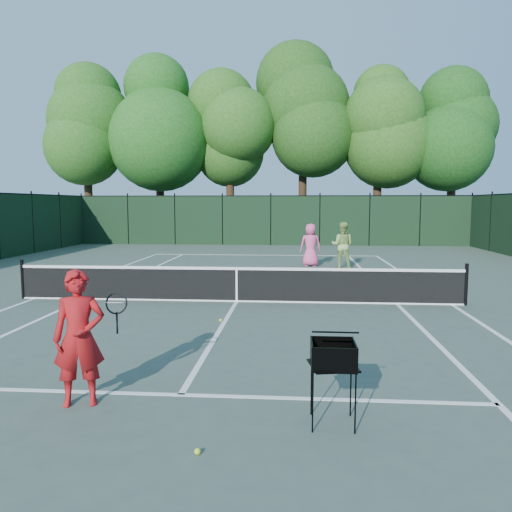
# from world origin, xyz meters

# --- Properties ---
(ground) EXTENTS (90.00, 90.00, 0.00)m
(ground) POSITION_xyz_m (0.00, 0.00, 0.00)
(ground) COLOR #414F44
(ground) RESTS_ON ground
(sideline_doubles_left) EXTENTS (0.10, 23.77, 0.01)m
(sideline_doubles_left) POSITION_xyz_m (-5.49, 0.00, 0.00)
(sideline_doubles_left) COLOR white
(sideline_doubles_left) RESTS_ON ground
(sideline_doubles_right) EXTENTS (0.10, 23.77, 0.01)m
(sideline_doubles_right) POSITION_xyz_m (5.49, 0.00, 0.00)
(sideline_doubles_right) COLOR white
(sideline_doubles_right) RESTS_ON ground
(sideline_singles_left) EXTENTS (0.10, 23.77, 0.01)m
(sideline_singles_left) POSITION_xyz_m (-4.12, 0.00, 0.00)
(sideline_singles_left) COLOR white
(sideline_singles_left) RESTS_ON ground
(sideline_singles_right) EXTENTS (0.10, 23.77, 0.01)m
(sideline_singles_right) POSITION_xyz_m (4.12, 0.00, 0.00)
(sideline_singles_right) COLOR white
(sideline_singles_right) RESTS_ON ground
(baseline_far) EXTENTS (10.97, 0.10, 0.01)m
(baseline_far) POSITION_xyz_m (0.00, 11.88, 0.00)
(baseline_far) COLOR white
(baseline_far) RESTS_ON ground
(service_line_near) EXTENTS (8.23, 0.10, 0.01)m
(service_line_near) POSITION_xyz_m (0.00, -6.40, 0.00)
(service_line_near) COLOR white
(service_line_near) RESTS_ON ground
(service_line_far) EXTENTS (8.23, 0.10, 0.01)m
(service_line_far) POSITION_xyz_m (0.00, 6.40, 0.00)
(service_line_far) COLOR white
(service_line_far) RESTS_ON ground
(center_service_line) EXTENTS (0.10, 12.80, 0.01)m
(center_service_line) POSITION_xyz_m (0.00, 0.00, 0.00)
(center_service_line) COLOR white
(center_service_line) RESTS_ON ground
(tennis_net) EXTENTS (11.69, 0.09, 1.06)m
(tennis_net) POSITION_xyz_m (0.00, 0.00, 0.48)
(tennis_net) COLOR black
(tennis_net) RESTS_ON ground
(fence_far) EXTENTS (24.00, 0.05, 3.00)m
(fence_far) POSITION_xyz_m (0.00, 18.00, 1.50)
(fence_far) COLOR black
(fence_far) RESTS_ON ground
(tree_0) EXTENTS (6.40, 6.40, 13.14)m
(tree_0) POSITION_xyz_m (-13.00, 21.50, 8.16)
(tree_0) COLOR black
(tree_0) RESTS_ON ground
(tree_1) EXTENTS (6.80, 6.80, 13.98)m
(tree_1) POSITION_xyz_m (-8.00, 22.00, 8.69)
(tree_1) COLOR black
(tree_1) RESTS_ON ground
(tree_2) EXTENTS (6.00, 6.00, 12.40)m
(tree_2) POSITION_xyz_m (-3.00, 21.80, 7.73)
(tree_2) COLOR black
(tree_2) RESTS_ON ground
(tree_3) EXTENTS (7.00, 7.00, 14.45)m
(tree_3) POSITION_xyz_m (2.00, 22.30, 9.01)
(tree_3) COLOR black
(tree_3) RESTS_ON ground
(tree_4) EXTENTS (6.20, 6.20, 12.97)m
(tree_4) POSITION_xyz_m (7.00, 21.60, 8.14)
(tree_4) COLOR black
(tree_4) RESTS_ON ground
(tree_5) EXTENTS (5.80, 5.80, 12.23)m
(tree_5) POSITION_xyz_m (12.00, 22.10, 7.71)
(tree_5) COLOR black
(tree_5) RESTS_ON ground
(coach) EXTENTS (0.84, 0.81, 1.73)m
(coach) POSITION_xyz_m (-1.20, -6.79, 0.87)
(coach) COLOR #A71316
(coach) RESTS_ON ground
(player_pink) EXTENTS (0.89, 0.61, 1.75)m
(player_pink) POSITION_xyz_m (2.14, 7.63, 0.88)
(player_pink) COLOR #E4508C
(player_pink) RESTS_ON ground
(player_green) EXTENTS (1.03, 0.88, 1.83)m
(player_green) POSITION_xyz_m (3.38, 7.16, 0.92)
(player_green) COLOR #98BC5E
(player_green) RESTS_ON ground
(ball_hopper) EXTENTS (0.60, 0.60, 0.98)m
(ball_hopper) POSITION_xyz_m (1.95, -7.13, 0.82)
(ball_hopper) COLOR black
(ball_hopper) RESTS_ON ground
(loose_ball_near_cart) EXTENTS (0.07, 0.07, 0.07)m
(loose_ball_near_cart) POSITION_xyz_m (0.53, -7.96, 0.03)
(loose_ball_near_cart) COLOR #B9DD2D
(loose_ball_near_cart) RESTS_ON ground
(loose_ball_midcourt) EXTENTS (0.07, 0.07, 0.07)m
(loose_ball_midcourt) POSITION_xyz_m (-0.09, -2.24, 0.03)
(loose_ball_midcourt) COLOR yellow
(loose_ball_midcourt) RESTS_ON ground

